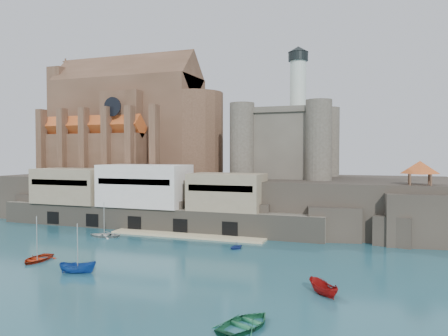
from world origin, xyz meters
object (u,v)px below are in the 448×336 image
castle_keep (288,140)px  pavilion (420,169)px  church (133,127)px  boat_0 (37,261)px  boat_2 (78,273)px

castle_keep → pavilion: size_ratio=4.58×
church → boat_0: bearing=-74.0°
church → castle_keep: church is taller
pavilion → boat_0: (-52.40, -32.00, -12.73)m
church → boat_2: bearing=-65.4°
boat_0 → castle_keep: bearing=52.6°
pavilion → boat_2: pavilion is taller
church → boat_2: (23.35, -51.08, -22.13)m
boat_0 → boat_2: 10.14m
pavilion → church: bearing=166.5°
castle_keep → boat_0: bearing=-119.3°
castle_keep → pavilion: castle_keep is taller
church → castle_keep: size_ratio=1.60×
castle_keep → boat_2: 56.12m
church → pavilion: 68.65m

